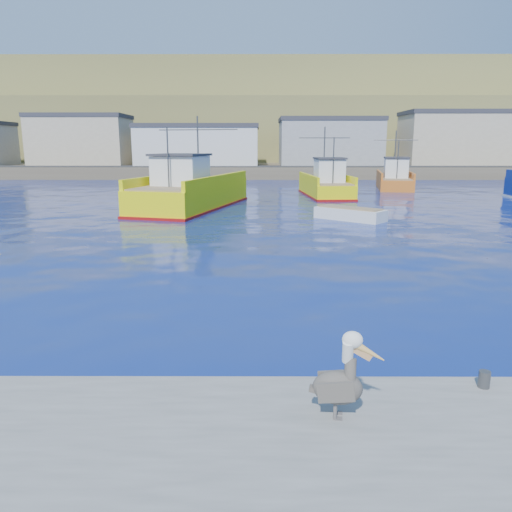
{
  "coord_description": "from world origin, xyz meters",
  "views": [
    {
      "loc": [
        -0.94,
        -11.39,
        4.62
      ],
      "look_at": [
        -0.99,
        3.46,
        1.31
      ],
      "focal_mm": 35.0,
      "sensor_mm": 36.0,
      "label": 1
    }
  ],
  "objects_px": {
    "trawler_yellow_a": "(191,192)",
    "pelican": "(341,381)",
    "skiff_mid": "(350,215)",
    "trawler_yellow_b": "(326,186)",
    "boat_orange": "(394,179)"
  },
  "relations": [
    {
      "from": "pelican",
      "to": "trawler_yellow_a",
      "type": "bearing_deg",
      "value": 101.7
    },
    {
      "from": "trawler_yellow_a",
      "to": "trawler_yellow_b",
      "type": "height_order",
      "value": "trawler_yellow_a"
    },
    {
      "from": "trawler_yellow_a",
      "to": "skiff_mid",
      "type": "relative_size",
      "value": 3.32
    },
    {
      "from": "trawler_yellow_b",
      "to": "skiff_mid",
      "type": "bearing_deg",
      "value": -91.82
    },
    {
      "from": "trawler_yellow_b",
      "to": "boat_orange",
      "type": "xyz_separation_m",
      "value": [
        8.39,
        7.8,
        0.08
      ]
    },
    {
      "from": "boat_orange",
      "to": "trawler_yellow_b",
      "type": "bearing_deg",
      "value": -137.11
    },
    {
      "from": "skiff_mid",
      "to": "pelican",
      "type": "distance_m",
      "value": 24.73
    },
    {
      "from": "trawler_yellow_a",
      "to": "pelican",
      "type": "relative_size",
      "value": 10.34
    },
    {
      "from": "trawler_yellow_a",
      "to": "trawler_yellow_b",
      "type": "relative_size",
      "value": 1.42
    },
    {
      "from": "trawler_yellow_a",
      "to": "trawler_yellow_b",
      "type": "distance_m",
      "value": 14.45
    },
    {
      "from": "trawler_yellow_b",
      "to": "boat_orange",
      "type": "bearing_deg",
      "value": 42.89
    },
    {
      "from": "boat_orange",
      "to": "skiff_mid",
      "type": "xyz_separation_m",
      "value": [
        -8.87,
        -22.79,
        -0.75
      ]
    },
    {
      "from": "boat_orange",
      "to": "pelican",
      "type": "height_order",
      "value": "boat_orange"
    },
    {
      "from": "skiff_mid",
      "to": "pelican",
      "type": "height_order",
      "value": "pelican"
    },
    {
      "from": "boat_orange",
      "to": "skiff_mid",
      "type": "distance_m",
      "value": 24.47
    }
  ]
}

